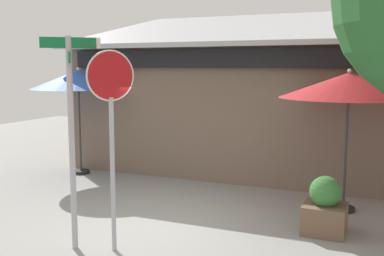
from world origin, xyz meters
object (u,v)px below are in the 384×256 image
(patio_umbrella_royal_blue_left, at_px, (78,80))
(sidewalk_planter, at_px, (325,208))
(stop_sign, at_px, (111,114))
(street_sign_post, at_px, (71,123))
(patio_umbrella_crimson_center, at_px, (349,86))

(patio_umbrella_royal_blue_left, xyz_separation_m, sidewalk_planter, (6.52, -2.02, -2.03))
(stop_sign, xyz_separation_m, sidewalk_planter, (2.87, 2.05, -1.69))
(street_sign_post, xyz_separation_m, patio_umbrella_royal_blue_left, (-3.06, 4.24, 0.50))
(sidewalk_planter, bearing_deg, street_sign_post, -147.32)
(patio_umbrella_royal_blue_left, bearing_deg, stop_sign, -48.00)
(street_sign_post, xyz_separation_m, patio_umbrella_crimson_center, (3.64, 3.63, 0.48))
(street_sign_post, distance_m, patio_umbrella_crimson_center, 5.16)
(street_sign_post, xyz_separation_m, stop_sign, (0.60, 0.17, 0.15))
(stop_sign, distance_m, patio_umbrella_royal_blue_left, 5.48)
(street_sign_post, height_order, patio_umbrella_royal_blue_left, street_sign_post)
(street_sign_post, distance_m, patio_umbrella_royal_blue_left, 5.25)
(stop_sign, bearing_deg, patio_umbrella_crimson_center, 48.61)
(street_sign_post, bearing_deg, patio_umbrella_crimson_center, 44.89)
(stop_sign, relative_size, sidewalk_planter, 3.10)
(stop_sign, height_order, sidewalk_planter, stop_sign)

